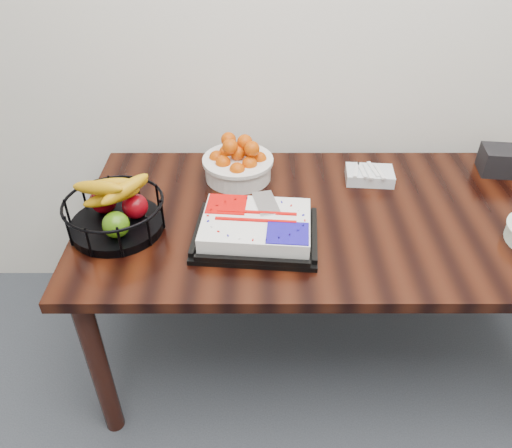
{
  "coord_description": "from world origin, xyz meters",
  "views": [
    {
      "loc": [
        -0.27,
        0.54,
        1.8
      ],
      "look_at": [
        -0.27,
        1.83,
        0.83
      ],
      "focal_mm": 35.0,
      "sensor_mm": 36.0,
      "label": 1
    }
  ],
  "objects_px": {
    "table": "(329,232)",
    "tangerine_bowl": "(238,161)",
    "cake_tray": "(256,228)",
    "fruit_basket": "(115,211)",
    "napkin_box": "(500,161)"
  },
  "relations": [
    {
      "from": "napkin_box",
      "to": "table",
      "type": "bearing_deg",
      "value": -157.79
    },
    {
      "from": "cake_tray",
      "to": "tangerine_bowl",
      "type": "height_order",
      "value": "tangerine_bowl"
    },
    {
      "from": "cake_tray",
      "to": "napkin_box",
      "type": "xyz_separation_m",
      "value": [
        0.98,
        0.43,
        0.01
      ]
    },
    {
      "from": "cake_tray",
      "to": "napkin_box",
      "type": "height_order",
      "value": "napkin_box"
    },
    {
      "from": "table",
      "to": "tangerine_bowl",
      "type": "distance_m",
      "value": 0.45
    },
    {
      "from": "cake_tray",
      "to": "fruit_basket",
      "type": "bearing_deg",
      "value": 174.25
    },
    {
      "from": "table",
      "to": "napkin_box",
      "type": "relative_size",
      "value": 12.37
    },
    {
      "from": "cake_tray",
      "to": "fruit_basket",
      "type": "height_order",
      "value": "fruit_basket"
    },
    {
      "from": "tangerine_bowl",
      "to": "fruit_basket",
      "type": "distance_m",
      "value": 0.53
    },
    {
      "from": "tangerine_bowl",
      "to": "napkin_box",
      "type": "xyz_separation_m",
      "value": [
        1.05,
        0.04,
        -0.02
      ]
    },
    {
      "from": "tangerine_bowl",
      "to": "fruit_basket",
      "type": "relative_size",
      "value": 0.82
    },
    {
      "from": "tangerine_bowl",
      "to": "napkin_box",
      "type": "height_order",
      "value": "tangerine_bowl"
    },
    {
      "from": "table",
      "to": "tangerine_bowl",
      "type": "xyz_separation_m",
      "value": [
        -0.34,
        0.25,
        0.16
      ]
    },
    {
      "from": "cake_tray",
      "to": "tangerine_bowl",
      "type": "bearing_deg",
      "value": 100.39
    },
    {
      "from": "table",
      "to": "napkin_box",
      "type": "distance_m",
      "value": 0.78
    }
  ]
}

